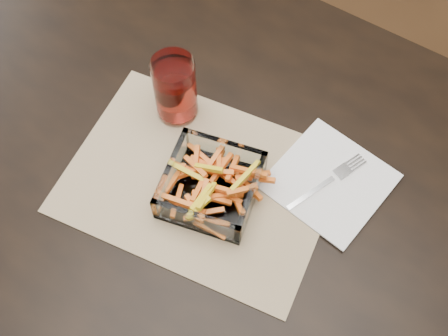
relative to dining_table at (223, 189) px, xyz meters
The scene contains 6 objects.
dining_table is the anchor object (origin of this frame).
placemat 0.10m from the dining_table, 111.30° to the right, with size 0.45×0.33×0.00m, color tan.
glass_bowl 0.13m from the dining_table, 78.50° to the right, with size 0.18×0.18×0.06m.
tumbler 0.21m from the dining_table, 158.89° to the left, with size 0.08×0.08×0.13m.
napkin 0.21m from the dining_table, 23.51° to the left, with size 0.18×0.18×0.00m, color white.
fork 0.21m from the dining_table, 22.98° to the left, with size 0.08×0.16×0.00m.
Camera 1 is at (0.26, -0.40, 1.62)m, focal length 45.00 mm.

